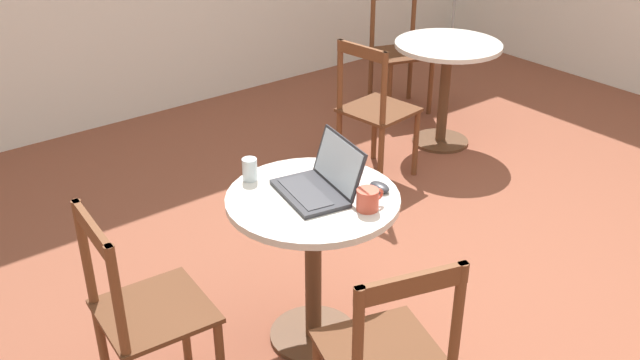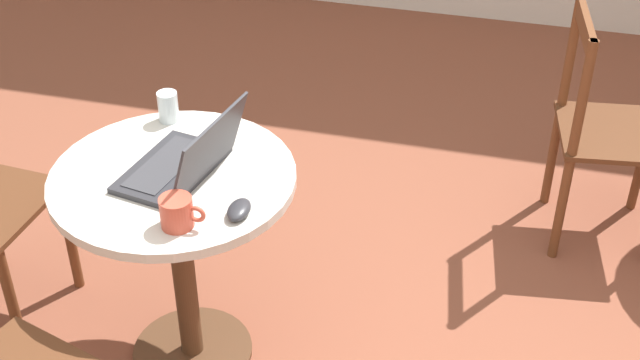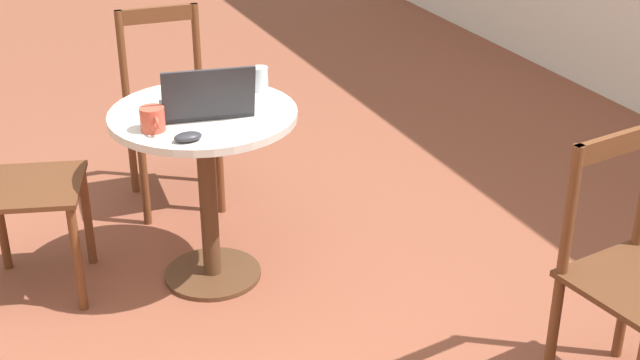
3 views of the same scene
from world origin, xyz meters
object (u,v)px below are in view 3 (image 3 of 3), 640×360
chair_near_front (18,188)px  chair_near_left (169,110)px  drinking_glass (260,79)px  cafe_table_near (205,153)px  mouse (188,137)px  mug (153,119)px  chair_mid_left (631,278)px  laptop (207,103)px

chair_near_front → chair_near_left: bearing=126.2°
chair_near_front → drinking_glass: (0.09, 0.96, 0.32)m
cafe_table_near → mouse: size_ratio=7.27×
chair_near_left → mug: bearing=-17.6°
mug → drinking_glass: bearing=114.9°
chair_mid_left → drinking_glass: bearing=-152.0°
chair_near_left → mug: (0.86, -0.27, 0.32)m
laptop → mouse: 0.25m
mouse → chair_near_front: bearing=-129.2°
chair_mid_left → chair_near_front: bearing=-130.7°
chair_mid_left → mouse: size_ratio=9.01×
chair_mid_left → drinking_glass: chair_mid_left is taller
chair_mid_left → mouse: bearing=-131.4°
laptop → drinking_glass: size_ratio=3.91×
cafe_table_near → chair_near_front: (-0.21, -0.69, -0.10)m
chair_near_front → drinking_glass: size_ratio=9.27×
chair_near_left → mouse: (1.00, -0.19, 0.29)m
chair_near_left → laptop: bearing=-3.6°
chair_near_front → chair_mid_left: bearing=49.3°
chair_mid_left → mouse: 1.54m
cafe_table_near → mug: (0.11, -0.22, 0.21)m
mouse → drinking_glass: drinking_glass is taller
cafe_table_near → mug: bearing=-63.7°
chair_near_left → mouse: chair_near_left is taller
chair_mid_left → laptop: 1.60m
chair_near_front → chair_mid_left: 2.23m
chair_mid_left → laptop: size_ratio=2.37×
chair_near_left → chair_mid_left: (2.00, 0.95, 0.00)m
chair_near_left → mouse: 1.06m
laptop → drinking_glass: laptop is taller
chair_mid_left → mouse: (-1.00, -1.13, 0.29)m
chair_near_front → chair_mid_left: size_ratio=1.00×
mouse → mug: size_ratio=0.80×
cafe_table_near → drinking_glass: 0.37m
chair_near_front → laptop: laptop is taller
cafe_table_near → mug: mug is taller
mouse → drinking_glass: size_ratio=1.03×
chair_near_front → mouse: chair_near_front is taller
mouse → mug: 0.17m
cafe_table_near → chair_near_left: bearing=175.7°
cafe_table_near → chair_mid_left: 1.60m
chair_near_front → mouse: 0.77m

